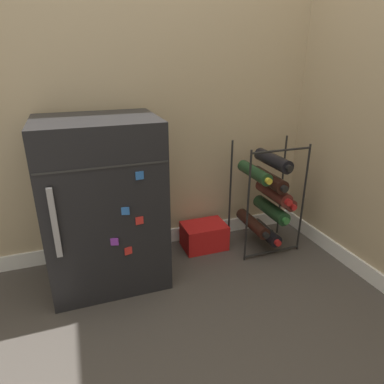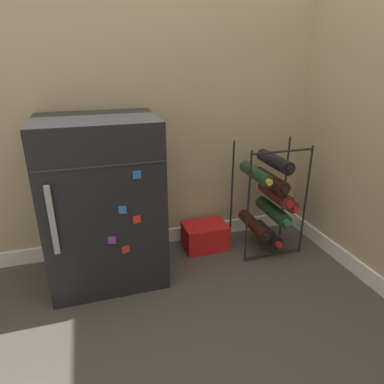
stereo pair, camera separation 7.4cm
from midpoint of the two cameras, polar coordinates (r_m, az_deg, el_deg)
The scene contains 5 objects.
ground_plane at distance 1.82m, azimuth -0.22°, elevation -16.11°, with size 14.00×14.00×0.00m, color #423D38.
wall_back at distance 1.98m, azimuth -6.25°, elevation 25.16°, with size 6.78×0.07×2.50m.
mini_fridge at distance 1.78m, azimuth -15.65°, elevation -1.91°, with size 0.57×0.47×0.86m.
wine_rack at distance 2.08m, azimuth 11.55°, elevation -0.72°, with size 0.38×0.32×0.67m.
soda_box at distance 2.14m, azimuth 1.03°, elevation -7.30°, with size 0.26×0.19×0.16m.
Camera 1 is at (-0.51, -1.34, 1.12)m, focal length 32.00 mm.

